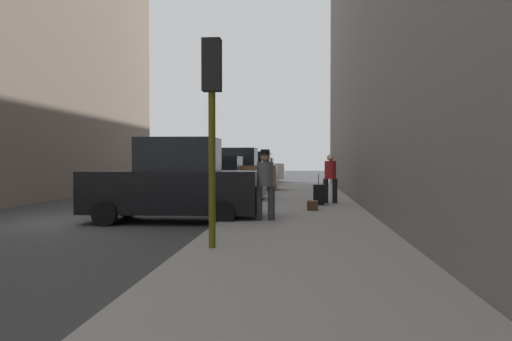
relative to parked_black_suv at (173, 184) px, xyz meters
name	(u,v)px	position (x,y,z in m)	size (l,w,h in m)	color
ground_plane	(72,223)	(-2.65, -0.40, -1.03)	(120.00, 120.00, 0.00)	#38383A
sidewalk	(299,222)	(3.35, -0.40, -0.96)	(4.00, 40.00, 0.15)	gray
parked_black_suv	(173,184)	(0.00, 0.00, 0.00)	(4.63, 2.12, 2.25)	black
parked_gray_coupe	(212,181)	(0.00, 5.85, -0.18)	(4.23, 2.12, 1.79)	slate
parked_bronze_suv	(233,172)	(0.00, 11.87, 0.00)	(4.65, 2.17, 2.25)	brown
parked_blue_sedan	(245,173)	(0.00, 17.47, -0.18)	(4.21, 2.09, 1.79)	navy
parked_white_van	(254,168)	(0.00, 23.64, 0.00)	(4.60, 2.06, 2.25)	silver
parked_red_hatchback	(260,169)	(0.00, 29.86, -0.18)	(4.24, 2.13, 1.79)	#B2191E
fire_hydrant	(259,190)	(1.80, 6.04, -0.54)	(0.42, 0.22, 0.70)	red
traffic_light	(212,97)	(1.85, -4.56, 1.73)	(0.32, 0.32, 3.60)	#514C0F
pedestrian_in_red_jacket	(330,176)	(4.44, 4.53, 0.07)	(0.50, 0.41, 1.71)	black
pedestrian_with_beanie	(265,181)	(2.50, -0.61, 0.10)	(0.52, 0.45, 1.78)	#333338
rolling_suitcase	(319,194)	(4.01, 3.86, -0.54)	(0.37, 0.56, 1.04)	black
duffel_bag	(312,205)	(3.75, 2.01, -0.74)	(0.32, 0.44, 0.28)	#472D19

